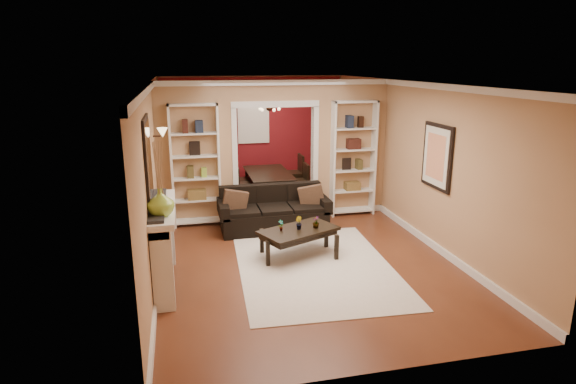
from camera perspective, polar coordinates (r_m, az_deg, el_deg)
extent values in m
plane|color=brown|center=(8.64, 0.12, -5.30)|extent=(8.00, 8.00, 0.00)
plane|color=white|center=(8.10, 0.13, 12.89)|extent=(8.00, 8.00, 0.00)
plane|color=tan|center=(12.14, -4.15, 7.21)|extent=(8.00, 0.00, 8.00)
plane|color=tan|center=(4.61, 11.42, -6.42)|extent=(8.00, 0.00, 8.00)
plane|color=tan|center=(8.08, -15.65, 2.65)|extent=(0.00, 8.00, 8.00)
plane|color=tan|center=(9.03, 14.21, 4.03)|extent=(0.00, 8.00, 8.00)
cube|color=tan|center=(9.42, -1.52, 4.93)|extent=(4.50, 0.15, 2.70)
cube|color=maroon|center=(12.12, -4.12, 7.05)|extent=(4.44, 0.04, 2.64)
cube|color=#8CA5CC|center=(12.05, -4.11, 8.10)|extent=(0.78, 0.03, 0.98)
cube|color=silver|center=(7.43, 3.20, -8.80)|extent=(2.45, 3.32, 0.01)
cube|color=black|center=(8.90, -1.70, -2.01)|extent=(2.03, 0.88, 0.79)
cube|color=brown|center=(8.71, -6.33, -1.04)|extent=(0.44, 0.14, 0.43)
cube|color=brown|center=(8.98, 2.82, -0.44)|extent=(0.46, 0.25, 0.45)
cube|color=black|center=(7.72, 1.25, -6.03)|extent=(1.38, 1.10, 0.46)
imported|color=#336626|center=(7.55, -0.83, -3.95)|extent=(0.11, 0.10, 0.17)
imported|color=#336626|center=(7.61, 1.27, -3.69)|extent=(0.12, 0.13, 0.20)
imported|color=#336626|center=(7.68, 3.33, -3.58)|extent=(0.11, 0.11, 0.19)
cube|color=white|center=(9.12, -10.90, 3.04)|extent=(0.90, 0.30, 2.30)
cube|color=white|center=(9.72, 7.71, 3.92)|extent=(0.90, 0.30, 2.30)
cube|color=white|center=(6.85, -14.35, -6.23)|extent=(0.32, 1.70, 1.16)
imported|color=#8DB53A|center=(6.18, -14.88, -1.19)|extent=(0.43, 0.43, 0.35)
cube|color=silver|center=(6.52, -16.28, 3.75)|extent=(0.03, 0.95, 1.10)
cube|color=#FFE0A5|center=(8.53, -15.05, 6.62)|extent=(0.18, 0.18, 0.22)
cube|color=black|center=(8.12, 17.20, 4.03)|extent=(0.04, 0.85, 1.05)
imported|color=black|center=(11.00, -2.16, 0.82)|extent=(1.71, 0.95, 0.60)
cube|color=black|center=(10.59, -4.79, 0.90)|extent=(0.54, 0.54, 0.84)
cube|color=black|center=(10.80, 1.00, 1.24)|extent=(0.53, 0.53, 0.85)
cube|color=black|center=(11.18, -5.22, 1.44)|extent=(0.45, 0.45, 0.76)
cube|color=black|center=(11.35, 0.28, 2.18)|extent=(0.51, 0.51, 0.95)
cube|color=#311E16|center=(10.79, -3.14, 9.81)|extent=(0.50, 0.50, 0.30)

